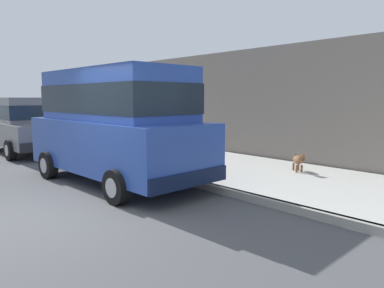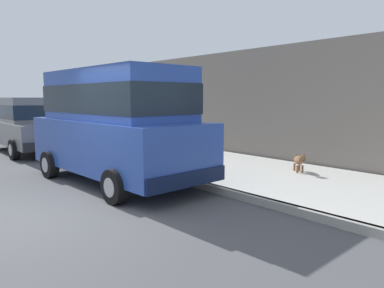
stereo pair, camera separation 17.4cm
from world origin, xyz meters
name	(u,v)px [view 2 (the right image)]	position (x,y,z in m)	size (l,w,h in m)	color
ground_plane	(40,216)	(0.00, 0.00, 0.00)	(80.00, 80.00, 0.00)	#4C4C4F
curb	(189,182)	(3.20, 0.00, 0.07)	(0.16, 64.00, 0.14)	gray
sidewalk	(243,171)	(5.00, 0.00, 0.07)	(3.60, 64.00, 0.14)	#B7B5AD
car_blue_van	(116,121)	(2.16, 1.32, 1.39)	(2.24, 4.95, 2.52)	#28479E
car_grey_sedan	(30,124)	(2.17, 7.40, 0.98)	(2.08, 4.62, 1.92)	slate
dog_brown	(299,160)	(5.65, -1.18, 0.43)	(0.55, 0.59, 0.49)	brown
building_facade	(183,104)	(7.10, 4.92, 1.69)	(0.50, 20.00, 3.39)	slate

